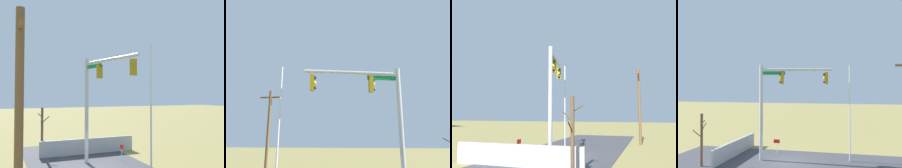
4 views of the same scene
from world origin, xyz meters
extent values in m
cylinder|color=#B2B5BA|center=(2.32, -0.16, 3.82)|extent=(0.28, 0.28, 7.65)
cylinder|color=#B2B5BA|center=(-0.46, -0.83, 7.30)|extent=(5.59, 1.53, 0.20)
cube|color=#0F7238|center=(1.32, -0.40, 7.02)|extent=(1.76, 0.45, 0.28)
cube|color=#937A0F|center=(0.65, -0.56, 6.60)|extent=(0.32, 0.41, 0.96)
sphere|color=black|center=(0.80, -0.52, 6.90)|extent=(0.22, 0.22, 0.22)
sphere|color=yellow|center=(0.80, -0.52, 6.60)|extent=(0.22, 0.22, 0.22)
sphere|color=black|center=(0.80, -0.52, 6.30)|extent=(0.22, 0.22, 0.22)
cube|color=#937A0F|center=(-2.79, -1.39, 6.60)|extent=(0.32, 0.41, 0.96)
sphere|color=black|center=(-2.64, -1.35, 6.90)|extent=(0.22, 0.22, 0.22)
sphere|color=yellow|center=(-2.64, -1.35, 6.60)|extent=(0.22, 0.22, 0.22)
sphere|color=black|center=(-2.64, -1.35, 6.30)|extent=(0.22, 0.22, 0.22)
cylinder|color=silver|center=(-4.62, -1.44, 3.81)|extent=(0.10, 0.10, 7.63)
cylinder|color=brown|center=(-8.13, 5.20, 3.82)|extent=(0.26, 0.26, 7.63)
cube|color=brown|center=(-8.13, 5.20, 7.03)|extent=(1.90, 0.12, 0.12)
cylinder|color=brown|center=(5.80, 2.71, 3.29)|extent=(0.54, 0.47, 0.39)
camera|label=1|loc=(-16.37, 5.71, 5.04)|focal=42.29mm
camera|label=2|loc=(0.24, -13.96, 3.38)|focal=36.33mm
camera|label=3|loc=(18.25, 6.21, 3.01)|focal=40.76mm
camera|label=4|loc=(-5.21, 20.81, 5.84)|focal=44.14mm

